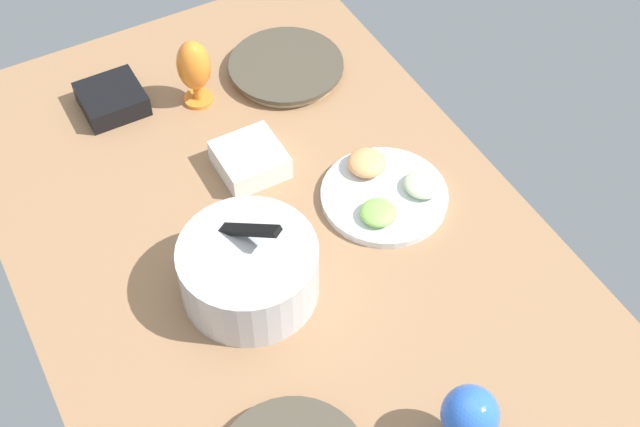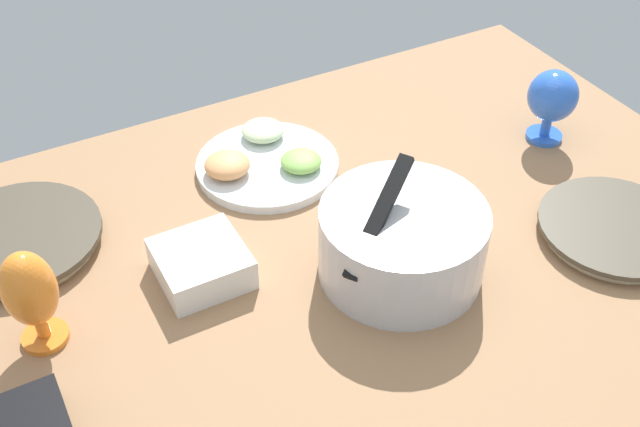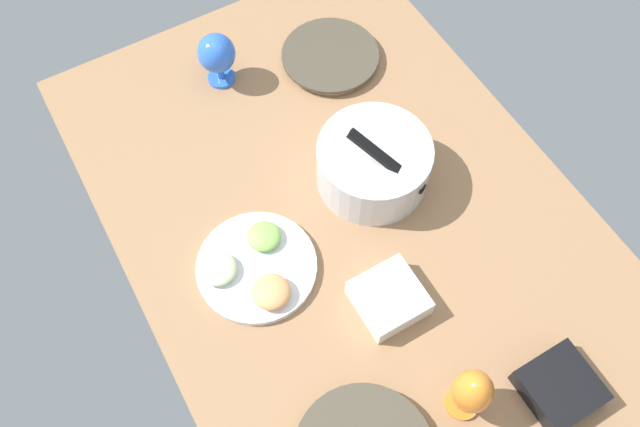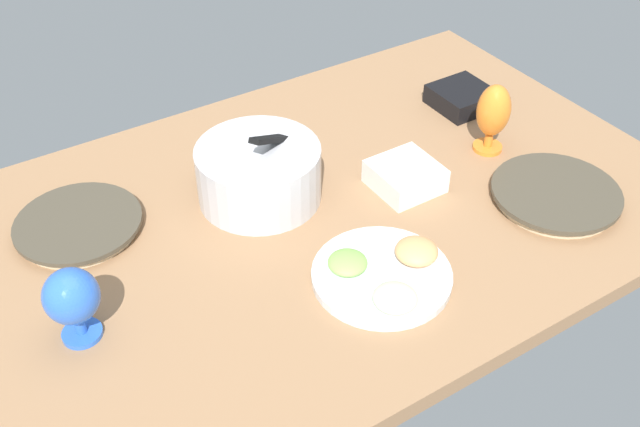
# 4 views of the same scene
# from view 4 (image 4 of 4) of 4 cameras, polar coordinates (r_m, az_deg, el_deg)

# --- Properties ---
(ground_plane) EXTENTS (1.60, 1.04, 0.04)m
(ground_plane) POSITION_cam_4_polar(r_m,az_deg,el_deg) (1.65, 0.07, -0.02)
(ground_plane) COLOR #99704C
(dinner_plate_left) EXTENTS (0.27, 0.27, 0.03)m
(dinner_plate_left) POSITION_cam_4_polar(r_m,az_deg,el_deg) (1.65, -17.96, -0.85)
(dinner_plate_left) COLOR beige
(dinner_plate_left) RESTS_ON ground_plane
(dinner_plate_right) EXTENTS (0.28, 0.28, 0.03)m
(dinner_plate_right) POSITION_cam_4_polar(r_m,az_deg,el_deg) (1.72, 17.55, 1.36)
(dinner_plate_right) COLOR beige
(dinner_plate_right) RESTS_ON ground_plane
(mixing_bowl) EXTENTS (0.27, 0.27, 0.19)m
(mixing_bowl) POSITION_cam_4_polar(r_m,az_deg,el_deg) (1.63, -4.69, 3.21)
(mixing_bowl) COLOR silver
(mixing_bowl) RESTS_ON ground_plane
(fruit_platter) EXTENTS (0.28, 0.28, 0.06)m
(fruit_platter) POSITION_cam_4_polar(r_m,az_deg,el_deg) (1.46, 4.98, -4.58)
(fruit_platter) COLOR silver
(fruit_platter) RESTS_ON ground_plane
(hurricane_glass_blue) EXTENTS (0.10, 0.10, 0.15)m
(hurricane_glass_blue) POSITION_cam_4_polar(r_m,az_deg,el_deg) (1.37, -18.42, -6.18)
(hurricane_glass_blue) COLOR blue
(hurricane_glass_blue) RESTS_ON ground_plane
(hurricane_glass_orange) EXTENTS (0.08, 0.08, 0.17)m
(hurricane_glass_orange) POSITION_cam_4_polar(r_m,az_deg,el_deg) (1.80, 13.09, 7.50)
(hurricane_glass_orange) COLOR orange
(hurricane_glass_orange) RESTS_ON ground_plane
(square_bowl_white) EXTENTS (0.14, 0.14, 0.06)m
(square_bowl_white) POSITION_cam_4_polar(r_m,az_deg,el_deg) (1.68, 6.53, 2.93)
(square_bowl_white) COLOR white
(square_bowl_white) RESTS_ON ground_plane
(square_bowl_black) EXTENTS (0.14, 0.14, 0.05)m
(square_bowl_black) POSITION_cam_4_polar(r_m,az_deg,el_deg) (2.00, 10.78, 8.77)
(square_bowl_black) COLOR black
(square_bowl_black) RESTS_ON ground_plane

